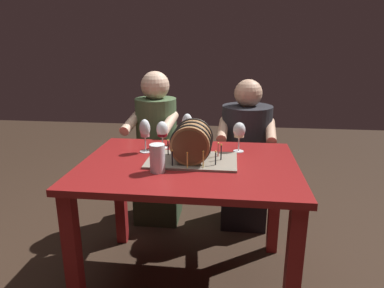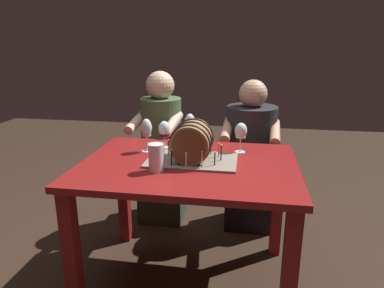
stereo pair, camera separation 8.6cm
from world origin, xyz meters
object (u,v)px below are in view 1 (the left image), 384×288
person_seated_right (245,159)px  wine_glass_white (239,131)px  beer_pint (157,159)px  person_seated_left (157,156)px  dining_table (189,184)px  wine_glass_rose (145,130)px  wine_glass_empty (187,124)px  barrel_cake (192,144)px  wine_glass_red (162,130)px

person_seated_right → wine_glass_white: bearing=-97.4°
beer_pint → person_seated_left: (-0.20, 0.89, -0.29)m
dining_table → wine_glass_rose: 0.42m
wine_glass_rose → person_seated_right: bearing=43.1°
person_seated_right → wine_glass_empty: bearing=-136.7°
dining_table → person_seated_right: 0.82m
barrel_cake → wine_glass_red: bearing=133.1°
wine_glass_empty → person_seated_right: 0.65m
dining_table → barrel_cake: barrel_cake is taller
dining_table → wine_glass_empty: (-0.05, 0.37, 0.26)m
wine_glass_rose → wine_glass_empty: size_ratio=1.02×
wine_glass_red → person_seated_left: person_seated_left is taller
wine_glass_white → person_seated_left: bearing=140.5°
barrel_cake → person_seated_left: bearing=116.5°
wine_glass_rose → person_seated_right: (0.62, 0.58, -0.35)m
wine_glass_empty → wine_glass_white: (0.33, -0.14, -0.01)m
wine_glass_rose → wine_glass_red: size_ratio=1.18×
dining_table → wine_glass_white: wine_glass_white is taller
person_seated_left → person_seated_right: 0.68m
dining_table → wine_glass_rose: (-0.28, 0.16, 0.26)m
wine_glass_empty → wine_glass_white: bearing=-22.6°
wine_glass_rose → person_seated_left: person_seated_left is taller
barrel_cake → person_seated_right: person_seated_right is taller
barrel_cake → person_seated_left: size_ratio=0.42×
wine_glass_red → person_seated_left: size_ratio=0.14×
wine_glass_empty → barrel_cake: bearing=-78.5°
wine_glass_rose → beer_pint: 0.35m
dining_table → barrel_cake: size_ratio=2.39×
barrel_cake → wine_glass_empty: (-0.07, 0.34, 0.03)m
wine_glass_empty → person_seated_left: (-0.29, 0.37, -0.35)m
beer_pint → person_seated_left: size_ratio=0.12×
dining_table → wine_glass_empty: bearing=98.3°
person_seated_left → person_seated_right: person_seated_left is taller
barrel_cake → wine_glass_red: barrel_cake is taller
wine_glass_white → wine_glass_red: 0.47m
wine_glass_white → person_seated_left: size_ratio=0.15×
dining_table → beer_pint: size_ratio=8.14×
wine_glass_red → beer_pint: wine_glass_red is taller
barrel_cake → wine_glass_empty: bearing=101.5°
wine_glass_rose → person_seated_left: (-0.06, 0.58, -0.36)m
person_seated_left → person_seated_right: bearing=0.0°
dining_table → wine_glass_red: wine_glass_red is taller
dining_table → wine_glass_white: 0.44m
dining_table → person_seated_left: (-0.34, 0.74, -0.10)m
wine_glass_red → wine_glass_empty: bearing=40.4°
person_seated_left → dining_table: bearing=-65.3°
wine_glass_rose → wine_glass_white: (0.56, 0.07, -0.01)m
dining_table → wine_glass_rose: bearing=150.1°
dining_table → wine_glass_white: size_ratio=6.54×
wine_glass_red → person_seated_right: (0.54, 0.49, -0.33)m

